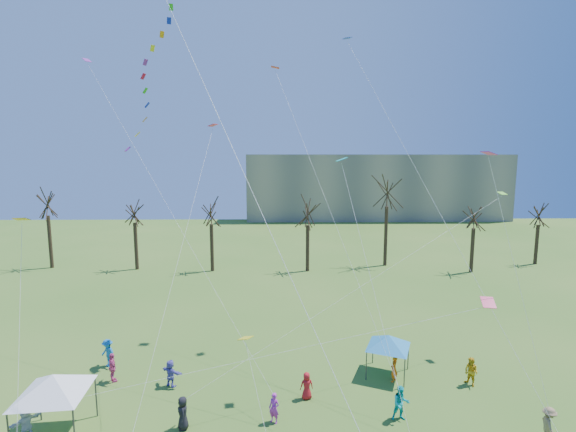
{
  "coord_description": "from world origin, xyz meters",
  "views": [
    {
      "loc": [
        -0.49,
        -13.34,
        13.51
      ],
      "look_at": [
        -0.14,
        5.0,
        11.0
      ],
      "focal_mm": 25.0,
      "sensor_mm": 36.0,
      "label": 1
    }
  ],
  "objects_px": {
    "distant_building": "(374,187)",
    "canopy_tent_white": "(53,384)",
    "big_box_kite": "(157,74)",
    "canopy_tent_blue": "(388,341)"
  },
  "relations": [
    {
      "from": "distant_building",
      "to": "canopy_tent_white",
      "type": "distance_m",
      "value": 84.07
    },
    {
      "from": "distant_building",
      "to": "big_box_kite",
      "type": "height_order",
      "value": "big_box_kite"
    },
    {
      "from": "big_box_kite",
      "to": "canopy_tent_blue",
      "type": "bearing_deg",
      "value": 14.09
    },
    {
      "from": "big_box_kite",
      "to": "canopy_tent_white",
      "type": "xyz_separation_m",
      "value": [
        -5.01,
        -2.22,
        -15.04
      ]
    },
    {
      "from": "canopy_tent_blue",
      "to": "distant_building",
      "type": "bearing_deg",
      "value": 77.62
    },
    {
      "from": "canopy_tent_white",
      "to": "big_box_kite",
      "type": "bearing_deg",
      "value": 23.88
    },
    {
      "from": "distant_building",
      "to": "canopy_tent_blue",
      "type": "distance_m",
      "value": 73.36
    },
    {
      "from": "big_box_kite",
      "to": "canopy_tent_blue",
      "type": "relative_size",
      "value": 7.56
    },
    {
      "from": "big_box_kite",
      "to": "canopy_tent_white",
      "type": "distance_m",
      "value": 16.01
    },
    {
      "from": "distant_building",
      "to": "canopy_tent_white",
      "type": "xyz_separation_m",
      "value": [
        -33.58,
        -76.92,
        -4.74
      ]
    }
  ]
}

